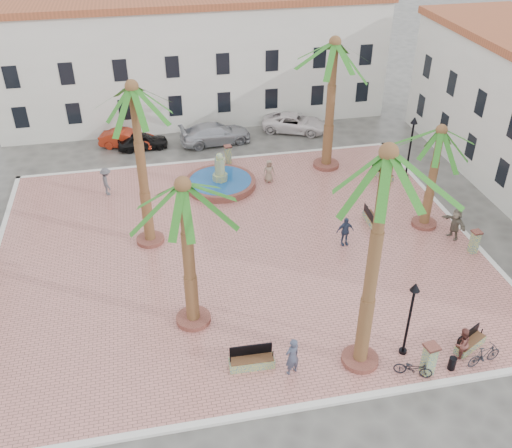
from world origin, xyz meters
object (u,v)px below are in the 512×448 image
(bollard_n, at_px, (228,154))
(car_black, at_px, (143,141))
(palm_e, at_px, (439,143))
(litter_bin, at_px, (452,363))
(bench_ne, at_px, (382,174))
(bench_s, at_px, (252,361))
(lamppost_s, at_px, (412,307))
(pedestrian_fountain_a, at_px, (269,171))
(pedestrian_north, at_px, (107,182))
(bench_e, at_px, (371,219))
(bollard_e, at_px, (475,241))
(car_white, at_px, (295,123))
(palm_ne, at_px, (334,58))
(bollard_se, at_px, (429,359))
(palm_nw, at_px, (134,105))
(palm_s, at_px, (385,178))
(car_silver, at_px, (215,134))
(fountain, at_px, (220,182))
(bench_se, at_px, (470,343))
(pedestrian_east, at_px, (455,224))
(car_red, at_px, (127,139))
(bicycle_a, at_px, (413,368))
(pedestrian_fountain_b, at_px, (345,231))
(bicycle_b, at_px, (484,355))
(palm_sw, at_px, (184,203))
(lamppost_e, at_px, (412,137))
(cyclist_a, at_px, (292,356))

(bollard_n, bearing_deg, car_black, 145.66)
(palm_e, relative_size, litter_bin, 10.14)
(bench_ne, bearing_deg, bollard_n, 49.99)
(bench_s, height_order, bench_ne, bench_s)
(lamppost_s, distance_m, car_black, 25.46)
(bench_ne, xyz_separation_m, pedestrian_fountain_a, (-7.54, 0.93, 0.51))
(palm_e, relative_size, pedestrian_north, 3.40)
(palm_e, xyz_separation_m, bench_e, (-2.94, 0.84, -4.97))
(bollard_e, xyz_separation_m, car_white, (-5.24, 17.87, -0.17))
(palm_ne, height_order, bollard_se, palm_ne)
(palm_nw, relative_size, bollard_se, 5.96)
(bench_ne, distance_m, lamppost_s, 16.28)
(palm_s, xyz_separation_m, car_white, (3.53, 24.16, -8.34))
(car_silver, bearing_deg, fountain, 167.86)
(bench_se, bearing_deg, lamppost_s, 146.90)
(bench_ne, bearing_deg, pedestrian_north, 68.28)
(pedestrian_east, xyz_separation_m, car_black, (-16.64, 15.50, -0.46))
(pedestrian_east, bearing_deg, car_red, -148.18)
(palm_ne, height_order, bollard_n, palm_ne)
(pedestrian_fountain_a, bearing_deg, bollard_e, -45.19)
(lamppost_s, height_order, bicycle_a, lamppost_s)
(pedestrian_north, bearing_deg, pedestrian_fountain_b, -135.59)
(palm_ne, distance_m, pedestrian_fountain_b, 11.55)
(palm_e, bearing_deg, bench_se, -104.20)
(pedestrian_east, height_order, car_silver, pedestrian_east)
(litter_bin, bearing_deg, palm_e, 70.23)
(palm_s, bearing_deg, car_black, 109.47)
(bollard_e, xyz_separation_m, litter_bin, (-5.16, -7.47, -0.40))
(bollard_n, bearing_deg, bench_s, -96.28)
(bench_s, bearing_deg, palm_s, -6.23)
(palm_s, xyz_separation_m, bench_se, (4.98, -0.22, -8.63))
(fountain, bearing_deg, palm_nw, -131.23)
(bicycle_b, bearing_deg, car_black, 17.39)
(car_black, xyz_separation_m, car_red, (-1.11, 0.57, 0.04))
(palm_sw, relative_size, palm_s, 0.74)
(pedestrian_fountain_a, bearing_deg, fountain, -178.08)
(bench_e, bearing_deg, pedestrian_fountain_a, 40.02)
(bench_ne, relative_size, car_white, 0.37)
(palm_nw, distance_m, palm_s, 13.70)
(bench_s, xyz_separation_m, lamppost_e, (13.35, 14.36, 2.63))
(litter_bin, bearing_deg, bench_s, 167.45)
(bollard_n, relative_size, car_silver, 0.26)
(bench_ne, bearing_deg, fountain, 67.40)
(palm_sw, distance_m, bench_s, 7.22)
(pedestrian_north, bearing_deg, bench_e, -126.02)
(pedestrian_fountain_a, bearing_deg, cyclist_a, -96.87)
(palm_e, relative_size, pedestrian_fountain_a, 4.07)
(pedestrian_fountain_a, distance_m, pedestrian_fountain_b, 8.26)
(palm_ne, height_order, lamppost_e, palm_ne)
(bollard_e, bearing_deg, bollard_n, 130.73)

